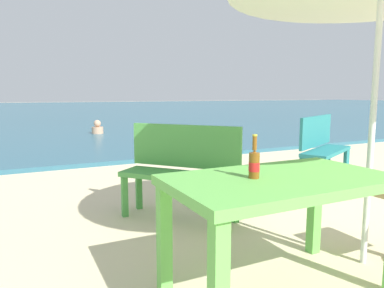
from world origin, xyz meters
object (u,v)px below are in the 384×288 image
(picnic_table_green, at_px, (280,194))
(beer_bottle_amber, at_px, (254,163))
(swimmer_person, at_px, (97,128))
(bench_teal_center, at_px, (322,145))
(bench_green_left, at_px, (181,166))

(picnic_table_green, xyz_separation_m, beer_bottle_amber, (-0.18, 0.03, 0.20))
(picnic_table_green, relative_size, beer_bottle_amber, 5.28)
(beer_bottle_amber, bearing_deg, swimmer_person, 84.21)
(beer_bottle_amber, relative_size, bench_teal_center, 0.21)
(bench_teal_center, height_order, swimmer_person, bench_teal_center)
(picnic_table_green, height_order, bench_teal_center, bench_teal_center)
(bench_teal_center, distance_m, bench_green_left, 2.51)
(beer_bottle_amber, xyz_separation_m, bench_green_left, (0.22, 1.53, -0.31))
(picnic_table_green, relative_size, bench_green_left, 1.22)
(picnic_table_green, distance_m, beer_bottle_amber, 0.27)
(picnic_table_green, bearing_deg, bench_green_left, 88.65)
(bench_green_left, bearing_deg, bench_teal_center, 11.63)
(beer_bottle_amber, height_order, swimmer_person, beer_bottle_amber)
(bench_green_left, distance_m, swimmer_person, 7.72)
(beer_bottle_amber, xyz_separation_m, swimmer_person, (0.93, 9.21, -0.61))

